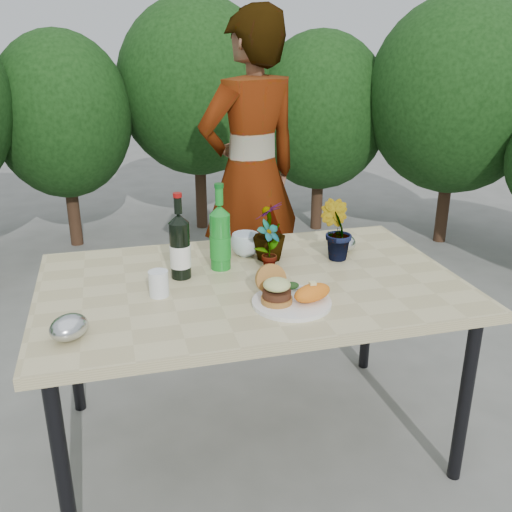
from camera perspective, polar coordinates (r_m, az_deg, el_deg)
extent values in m
plane|color=slate|center=(2.59, -0.47, -17.84)|extent=(80.00, 80.00, 0.00)
cube|color=#C4B682|center=(2.21, -0.53, -2.92)|extent=(1.60, 1.00, 0.04)
cylinder|color=black|center=(2.01, -18.80, -19.60)|extent=(0.05, 0.05, 0.71)
cylinder|color=black|center=(2.34, 20.15, -13.42)|extent=(0.05, 0.05, 0.71)
cylinder|color=black|center=(2.71, -17.91, -8.14)|extent=(0.05, 0.05, 0.71)
cylinder|color=black|center=(2.96, 11.13, -4.88)|extent=(0.05, 0.05, 0.71)
cylinder|color=#382316|center=(4.97, -17.68, 3.43)|extent=(0.10, 0.10, 0.42)
ellipsoid|color=#1D4617|center=(4.80, -18.81, 13.16)|extent=(1.07, 1.07, 1.28)
cylinder|color=#382316|center=(5.21, -5.48, 5.56)|extent=(0.10, 0.10, 0.50)
ellipsoid|color=#1D4617|center=(5.04, -5.88, 16.46)|extent=(1.35, 1.35, 1.48)
cylinder|color=#382316|center=(5.19, 6.08, 4.81)|extent=(0.10, 0.10, 0.38)
ellipsoid|color=#1D4617|center=(5.03, 6.46, 14.18)|extent=(1.15, 1.15, 1.32)
cylinder|color=#382316|center=(5.07, 18.10, 3.82)|extent=(0.10, 0.10, 0.44)
ellipsoid|color=#1D4617|center=(4.89, 19.42, 14.89)|extent=(1.39, 1.39, 1.53)
cylinder|color=white|center=(2.01, 3.58, -4.66)|extent=(0.28, 0.28, 0.01)
cylinder|color=#B7722D|center=(1.98, 2.08, -4.39)|extent=(0.11, 0.11, 0.02)
cylinder|color=#472314|center=(1.98, 2.09, -3.80)|extent=(0.10, 0.10, 0.02)
ellipsoid|color=beige|center=(1.96, 2.10, -2.88)|extent=(0.10, 0.10, 0.04)
cylinder|color=#B7722D|center=(2.03, 1.49, -2.34)|extent=(0.11, 0.06, 0.11)
ellipsoid|color=orange|center=(2.00, 5.65, -3.68)|extent=(0.17, 0.12, 0.06)
ellipsoid|color=olive|center=(2.08, 2.82, -3.14)|extent=(0.04, 0.04, 0.02)
ellipsoid|color=#193814|center=(2.09, 3.57, -2.98)|extent=(0.06, 0.04, 0.03)
cylinder|color=black|center=(2.21, -7.60, 0.56)|extent=(0.08, 0.08, 0.22)
cylinder|color=white|center=(2.22, -7.57, 0.02)|extent=(0.08, 0.08, 0.09)
cone|color=black|center=(2.17, -7.76, 3.76)|extent=(0.08, 0.08, 0.04)
cylinder|color=black|center=(2.15, -7.82, 5.04)|extent=(0.03, 0.03, 0.06)
cylinder|color=maroon|center=(2.14, -7.87, 6.06)|extent=(0.03, 0.03, 0.02)
cylinder|color=#178223|center=(2.28, -3.60, 1.43)|extent=(0.08, 0.08, 0.23)
cylinder|color=#198C26|center=(2.29, -3.58, 0.90)|extent=(0.08, 0.08, 0.09)
cone|color=#178223|center=(2.24, -3.67, 4.64)|extent=(0.08, 0.08, 0.04)
cylinder|color=#178223|center=(2.23, -3.71, 5.97)|extent=(0.03, 0.03, 0.07)
cylinder|color=#0C5919|center=(2.22, -3.73, 7.04)|extent=(0.04, 0.04, 0.02)
cylinder|color=silver|center=(2.08, -9.70, -2.73)|extent=(0.07, 0.07, 0.09)
imported|color=#24511B|center=(2.27, 1.29, 1.06)|extent=(0.13, 0.12, 0.21)
imported|color=#2E5E20|center=(2.40, 7.99, 2.56)|extent=(0.17, 0.18, 0.25)
imported|color=#246121|center=(2.37, 1.34, 2.52)|extent=(0.20, 0.20, 0.25)
imported|color=silver|center=(2.44, -1.04, 1.15)|extent=(0.16, 0.16, 0.10)
ellipsoid|color=#BABDC1|center=(1.87, -18.21, -6.78)|extent=(0.17, 0.17, 0.08)
ellipsoid|color=silver|center=(2.52, 8.67, 1.38)|extent=(0.11, 0.14, 0.08)
imported|color=#935949|center=(3.28, -0.49, 8.16)|extent=(0.76, 0.62, 1.80)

